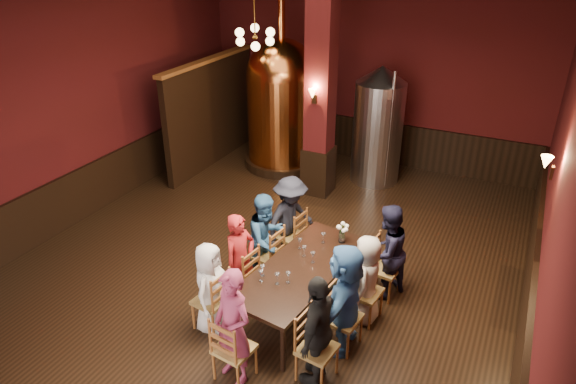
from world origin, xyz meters
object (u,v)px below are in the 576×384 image
at_px(person_1, 240,260).
at_px(steel_vessel, 378,125).
at_px(person_0, 210,287).
at_px(copper_kettle, 282,103).
at_px(dining_table, 302,270).
at_px(rose_vase, 342,230).
at_px(person_2, 267,239).

xyz_separation_m(person_1, steel_vessel, (0.48, 4.98, 0.55)).
xyz_separation_m(person_0, copper_kettle, (-1.66, 5.49, 0.86)).
height_order(dining_table, rose_vase, rose_vase).
xyz_separation_m(steel_vessel, rose_vase, (0.67, -3.90, -0.32)).
bearing_deg(dining_table, person_2, 158.78).
bearing_deg(person_0, rose_vase, -43.90).
bearing_deg(rose_vase, steel_vessel, 99.79).
xyz_separation_m(person_0, person_1, (0.08, 0.66, 0.06)).
bearing_deg(person_2, person_0, -168.93).
distance_m(dining_table, person_0, 1.31).
relative_size(copper_kettle, steel_vessel, 1.64).
bearing_deg(steel_vessel, copper_kettle, -176.16).
bearing_deg(rose_vase, dining_table, -107.57).
distance_m(person_1, steel_vessel, 5.03).
height_order(person_0, copper_kettle, copper_kettle).
xyz_separation_m(person_2, steel_vessel, (0.40, 4.33, 0.53)).
relative_size(person_1, rose_vase, 4.42).
bearing_deg(person_2, steel_vessel, 13.06).
relative_size(dining_table, steel_vessel, 0.98).
distance_m(person_0, person_2, 1.33).
height_order(dining_table, person_2, person_2).
height_order(person_0, rose_vase, person_0).
xyz_separation_m(dining_table, person_2, (-0.80, 0.44, 0.06)).
bearing_deg(person_0, dining_table, -56.10).
bearing_deg(person_1, person_0, -171.67).
bearing_deg(steel_vessel, dining_table, -85.19).
xyz_separation_m(dining_table, person_1, (-0.88, -0.22, 0.04)).
bearing_deg(dining_table, person_0, -130.36).
height_order(person_1, steel_vessel, steel_vessel).
bearing_deg(rose_vase, person_2, -158.37).
distance_m(person_1, copper_kettle, 5.20).
height_order(dining_table, person_1, person_1).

